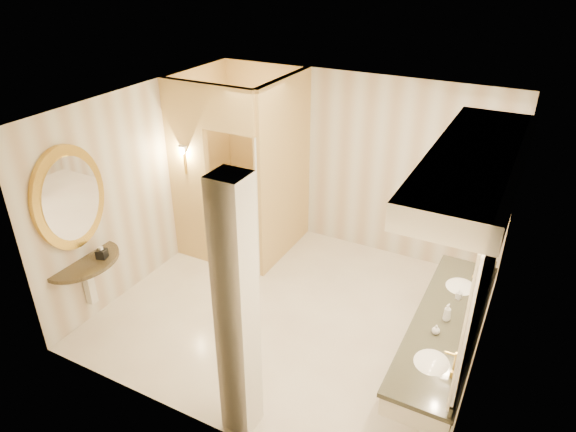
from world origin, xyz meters
name	(u,v)px	position (x,y,z in m)	size (l,w,h in m)	color
floor	(294,311)	(0.00, 0.00, 0.00)	(4.50, 4.50, 0.00)	white
ceiling	(295,109)	(0.00, 0.00, 2.70)	(4.50, 4.50, 0.00)	white
wall_back	(355,164)	(0.00, 2.00, 1.35)	(4.50, 0.02, 2.70)	beige
wall_front	(191,316)	(0.00, -2.00, 1.35)	(4.50, 0.02, 2.70)	beige
wall_left	(148,184)	(-2.25, 0.00, 1.35)	(0.02, 4.00, 2.70)	beige
wall_right	(493,269)	(2.25, 0.00, 1.35)	(0.02, 4.00, 2.70)	beige
toilet_closet	(254,172)	(-1.13, 0.97, 1.39)	(1.50, 1.55, 2.70)	#D6B870
wall_sconce	(184,152)	(-1.93, 0.43, 1.73)	(0.14, 0.14, 0.42)	gold
vanity	(462,258)	(1.98, -0.40, 1.63)	(0.75, 2.64, 2.09)	white
console_shelf	(75,226)	(-2.21, -1.30, 1.34)	(0.97, 0.97, 1.94)	black
pillar	(237,315)	(0.35, -1.80, 1.35)	(0.30, 0.30, 2.70)	white
tissue_box	(102,254)	(-2.03, -1.15, 0.93)	(0.11, 0.11, 0.11)	black
toilet	(283,211)	(-1.10, 1.75, 0.42)	(0.46, 0.81, 0.83)	white
soap_bottle_a	(459,294)	(1.97, 0.02, 0.93)	(0.05, 0.05, 0.12)	beige
soap_bottle_b	(436,329)	(1.89, -0.65, 0.93)	(0.08, 0.08, 0.10)	silver
soap_bottle_c	(447,312)	(1.94, -0.40, 0.97)	(0.08, 0.08, 0.20)	#C6B28C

